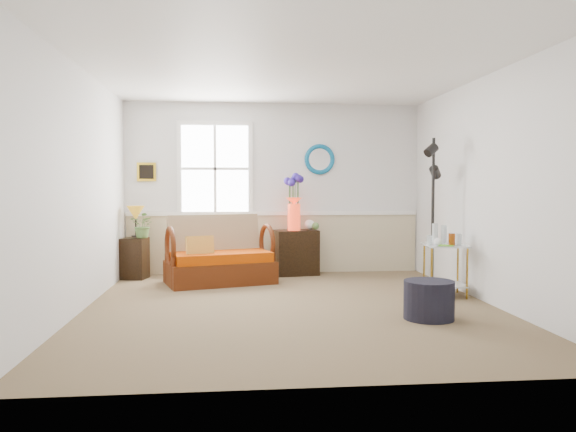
{
  "coord_description": "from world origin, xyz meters",
  "views": [
    {
      "loc": [
        -0.64,
        -6.11,
        1.33
      ],
      "look_at": [
        0.02,
        0.56,
        0.98
      ],
      "focal_mm": 35.0,
      "sensor_mm": 36.0,
      "label": 1
    }
  ],
  "objects": [
    {
      "name": "cabinet",
      "position": [
        0.31,
        2.26,
        0.34
      ],
      "size": [
        0.69,
        0.5,
        0.67
      ],
      "primitive_type": null,
      "rotation": [
        0.0,
        0.0,
        0.16
      ],
      "color": "black",
      "rests_on": "floor"
    },
    {
      "name": "lamp_stand",
      "position": [
        -2.05,
        2.12,
        0.3
      ],
      "size": [
        0.39,
        0.39,
        0.59
      ],
      "primitive_type": null,
      "rotation": [
        0.0,
        0.0,
        -0.19
      ],
      "color": "black",
      "rests_on": "floor"
    },
    {
      "name": "flower_vase",
      "position": [
        0.27,
        2.22,
        1.09
      ],
      "size": [
        0.26,
        0.26,
        0.82
      ],
      "primitive_type": null,
      "rotation": [
        0.0,
        0.0,
        0.09
      ],
      "color": "#F73818",
      "rests_on": "cabinet"
    },
    {
      "name": "potted_plant",
      "position": [
        -1.92,
        2.1,
        0.74
      ],
      "size": [
        0.47,
        0.49,
        0.29
      ],
      "primitive_type": "imported",
      "rotation": [
        0.0,
        0.0,
        -0.5
      ],
      "color": "#578040",
      "rests_on": "lamp_stand"
    },
    {
      "name": "picture",
      "position": [
        -1.92,
        2.48,
        1.55
      ],
      "size": [
        0.28,
        0.03,
        0.28
      ],
      "primitive_type": "cube",
      "color": "gold",
      "rests_on": "walls"
    },
    {
      "name": "throw_pillow",
      "position": [
        -1.08,
        1.44,
        0.49
      ],
      "size": [
        0.37,
        0.2,
        0.36
      ],
      "primitive_type": null,
      "rotation": [
        0.0,
        0.0,
        0.33
      ],
      "color": "#BB5912",
      "rests_on": "loveseat"
    },
    {
      "name": "floor_lamp",
      "position": [
        1.91,
        0.85,
        0.97
      ],
      "size": [
        0.37,
        0.37,
        1.95
      ],
      "primitive_type": null,
      "rotation": [
        0.0,
        0.0,
        0.43
      ],
      "color": "black",
      "rests_on": "floor"
    },
    {
      "name": "chair_rail",
      "position": [
        0.0,
        2.47,
        0.92
      ],
      "size": [
        4.46,
        0.04,
        0.06
      ],
      "primitive_type": "cube",
      "color": "white",
      "rests_on": "walls"
    },
    {
      "name": "walls",
      "position": [
        0.0,
        0.0,
        1.3
      ],
      "size": [
        4.51,
        5.01,
        2.6
      ],
      "color": "silver",
      "rests_on": "floor"
    },
    {
      "name": "table_lamp",
      "position": [
        -2.03,
        2.14,
        0.82
      ],
      "size": [
        0.26,
        0.26,
        0.46
      ],
      "primitive_type": null,
      "rotation": [
        0.0,
        0.0,
        0.03
      ],
      "color": "#AD7417",
      "rests_on": "lamp_stand"
    },
    {
      "name": "wainscot",
      "position": [
        0.0,
        2.48,
        0.45
      ],
      "size": [
        4.46,
        0.02,
        0.9
      ],
      "primitive_type": "cube",
      "color": "#C2B38E",
      "rests_on": "walls"
    },
    {
      "name": "side_table",
      "position": [
        1.93,
        0.44,
        0.31
      ],
      "size": [
        0.56,
        0.56,
        0.63
      ],
      "primitive_type": null,
      "rotation": [
        0.0,
        0.0,
        -0.14
      ],
      "color": "#9E761D",
      "rests_on": "floor"
    },
    {
      "name": "ceiling",
      "position": [
        0.0,
        0.0,
        2.6
      ],
      "size": [
        4.5,
        5.0,
        0.01
      ],
      "primitive_type": "cube",
      "color": "white",
      "rests_on": "walls"
    },
    {
      "name": "ottoman",
      "position": [
        1.32,
        -0.7,
        0.19
      ],
      "size": [
        0.63,
        0.63,
        0.39
      ],
      "primitive_type": "cylinder",
      "rotation": [
        0.0,
        0.0,
        -0.3
      ],
      "color": "black",
      "rests_on": "floor"
    },
    {
      "name": "loveseat",
      "position": [
        -0.82,
        1.62,
        0.46
      ],
      "size": [
        1.59,
        1.17,
        0.93
      ],
      "primitive_type": null,
      "rotation": [
        0.0,
        0.0,
        0.28
      ],
      "color": "#4F1F0A",
      "rests_on": "floor"
    },
    {
      "name": "floor",
      "position": [
        0.0,
        0.0,
        0.0
      ],
      "size": [
        4.5,
        5.0,
        0.01
      ],
      "primitive_type": "cube",
      "color": "brown",
      "rests_on": "ground"
    },
    {
      "name": "window",
      "position": [
        -0.9,
        2.47,
        1.6
      ],
      "size": [
        1.14,
        0.06,
        1.44
      ],
      "primitive_type": null,
      "color": "white",
      "rests_on": "walls"
    },
    {
      "name": "tabletop_items",
      "position": [
        1.91,
        0.45,
        0.75
      ],
      "size": [
        0.56,
        0.56,
        0.25
      ],
      "primitive_type": null,
      "rotation": [
        0.0,
        0.0,
        -0.53
      ],
      "color": "silver",
      "rests_on": "side_table"
    },
    {
      "name": "mirror",
      "position": [
        0.7,
        2.48,
        1.75
      ],
      "size": [
        0.47,
        0.07,
        0.47
      ],
      "primitive_type": "torus",
      "rotation": [
        1.57,
        0.0,
        0.0
      ],
      "color": "#087EAF",
      "rests_on": "walls"
    }
  ]
}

